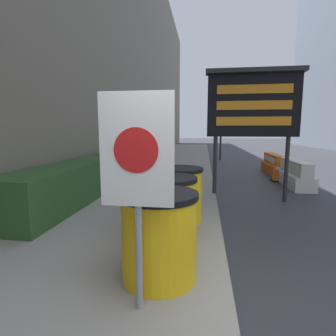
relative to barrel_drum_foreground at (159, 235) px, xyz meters
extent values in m
cube|color=gray|center=(-1.13, -0.60, -0.55)|extent=(3.78, 56.00, 0.16)
cube|color=#706656|center=(-3.22, 9.20, 6.12)|extent=(0.40, 50.40, 13.50)
cube|color=#284C23|center=(-2.42, 4.33, -0.04)|extent=(0.90, 7.37, 0.85)
cylinder|color=yellow|center=(0.00, 0.00, -0.03)|extent=(0.79, 0.79, 0.88)
cylinder|color=black|center=(0.00, 0.00, 0.44)|extent=(0.82, 0.82, 0.06)
cylinder|color=yellow|center=(-0.04, 0.92, -0.03)|extent=(0.79, 0.79, 0.88)
cylinder|color=black|center=(-0.04, 0.92, 0.44)|extent=(0.82, 0.82, 0.06)
cylinder|color=yellow|center=(0.04, 1.84, -0.03)|extent=(0.79, 0.79, 0.88)
cylinder|color=black|center=(0.04, 1.84, 0.44)|extent=(0.82, 0.82, 0.06)
cylinder|color=gray|center=(-0.09, -0.51, 0.23)|extent=(0.06, 0.06, 1.41)
cube|color=white|center=(-0.09, -0.53, 0.94)|extent=(0.62, 0.04, 0.93)
cylinder|color=red|center=(-0.09, -0.55, 0.94)|extent=(0.37, 0.01, 0.37)
cylinder|color=#28282B|center=(0.73, 4.01, 0.16)|extent=(0.10, 0.10, 1.59)
cylinder|color=#28282B|center=(2.44, 4.01, 0.16)|extent=(0.10, 0.10, 1.59)
cube|color=black|center=(1.59, 4.01, 1.69)|extent=(2.14, 0.24, 1.47)
cube|color=#28282B|center=(1.59, 3.94, 2.47)|extent=(2.26, 0.34, 0.10)
cube|color=orange|center=(1.59, 3.88, 2.05)|extent=(1.71, 0.02, 0.21)
cube|color=orange|center=(1.59, 3.88, 1.69)|extent=(1.71, 0.02, 0.21)
cube|color=orange|center=(1.59, 3.88, 1.32)|extent=(1.71, 0.02, 0.21)
cube|color=silver|center=(3.28, 5.96, -0.43)|extent=(0.59, 2.08, 0.41)
cube|color=silver|center=(3.28, 5.96, -0.02)|extent=(0.36, 2.08, 0.41)
cube|color=white|center=(3.09, 5.96, -0.02)|extent=(0.02, 1.66, 0.20)
cube|color=orange|center=(3.28, 8.49, -0.44)|extent=(0.56, 2.08, 0.39)
cube|color=orange|center=(3.28, 8.49, -0.05)|extent=(0.33, 2.08, 0.39)
cube|color=white|center=(3.10, 8.49, -0.05)|extent=(0.02, 1.66, 0.19)
cube|color=black|center=(2.99, 6.72, -0.62)|extent=(0.44, 0.44, 0.04)
cone|color=orange|center=(2.99, 6.72, -0.22)|extent=(0.35, 0.35, 0.74)
cylinder|color=white|center=(2.99, 6.72, -0.19)|extent=(0.20, 0.20, 0.10)
cylinder|color=#2D2D30|center=(1.42, 13.28, 1.43)|extent=(0.12, 0.12, 4.13)
cube|color=black|center=(1.42, 13.12, 3.07)|extent=(0.28, 0.28, 0.84)
sphere|color=red|center=(1.42, 12.97, 3.35)|extent=(0.15, 0.15, 0.15)
sphere|color=#392C06|center=(1.42, 12.97, 3.07)|extent=(0.15, 0.15, 0.15)
sphere|color=black|center=(1.42, 12.97, 2.79)|extent=(0.15, 0.15, 0.15)
camera|label=1|loc=(0.45, -2.60, 1.10)|focal=28.00mm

